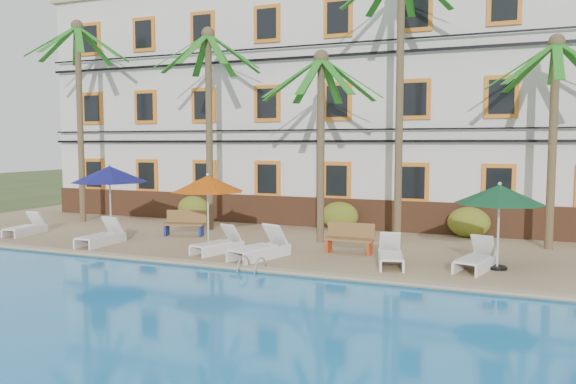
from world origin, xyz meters
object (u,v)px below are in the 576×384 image
at_px(lounger_a, 26,227).
at_px(lounger_f, 476,259).
at_px(lounger_c, 218,244).
at_px(bench_left, 184,223).
at_px(umbrella_blue, 110,175).
at_px(umbrella_green, 499,195).
at_px(lounger_e, 391,255).
at_px(pool_ladder, 252,270).
at_px(palm_e, 554,110).
at_px(umbrella_red, 208,184).
at_px(palm_a, 79,95).
at_px(bench_right, 350,238).
at_px(palm_b, 209,101).
at_px(palm_d, 400,63).
at_px(lounger_b, 101,236).
at_px(lounger_d, 261,248).
at_px(palm_c, 321,118).

bearing_deg(lounger_a, lounger_f, 0.63).
xyz_separation_m(lounger_c, bench_left, (-2.67, 2.30, 0.20)).
relative_size(umbrella_blue, umbrella_green, 1.13).
xyz_separation_m(lounger_e, pool_ladder, (-3.30, -2.02, -0.28)).
distance_m(lounger_a, lounger_f, 15.86).
height_order(palm_e, umbrella_red, palm_e).
height_order(umbrella_green, lounger_f, umbrella_green).
xyz_separation_m(umbrella_blue, umbrella_red, (4.10, -0.20, -0.21)).
bearing_deg(palm_a, bench_right, -10.94).
xyz_separation_m(palm_b, palm_d, (7.29, 0.09, 1.05)).
height_order(lounger_a, bench_right, bench_right).
xyz_separation_m(palm_a, palm_e, (18.29, 0.61, -1.03)).
bearing_deg(pool_ladder, umbrella_blue, 158.15).
bearing_deg(bench_left, lounger_f, -9.89).
distance_m(lounger_b, lounger_c, 4.28).
xyz_separation_m(palm_d, lounger_e, (0.55, -3.79, -5.77)).
distance_m(palm_a, palm_e, 18.32).
bearing_deg(umbrella_blue, bench_right, 3.13).
distance_m(palm_e, lounger_a, 18.76).
height_order(lounger_a, bench_left, bench_left).
height_order(palm_e, lounger_f, palm_e).
bearing_deg(lounger_b, bench_right, 11.78).
xyz_separation_m(umbrella_green, lounger_a, (-16.38, -0.43, -1.74)).
relative_size(palm_a, palm_e, 1.26).
bearing_deg(lounger_c, lounger_a, 177.63).
xyz_separation_m(palm_b, palm_e, (12.05, 0.56, -0.59)).
relative_size(lounger_b, bench_right, 1.26).
bearing_deg(lounger_d, lounger_c, 168.50).
relative_size(umbrella_green, lounger_b, 1.24).
height_order(palm_e, lounger_a, palm_e).
bearing_deg(palm_d, umbrella_green, -44.16).
height_order(palm_e, lounger_e, palm_e).
bearing_deg(lounger_f, palm_b, 161.47).
bearing_deg(bench_left, palm_b, 84.05).
distance_m(lounger_b, lounger_d, 5.87).
bearing_deg(bench_left, pool_ladder, -41.29).
bearing_deg(umbrella_green, bench_left, 171.90).
bearing_deg(palm_a, umbrella_red, -21.27).
height_order(palm_c, lounger_b, palm_c).
height_order(lounger_c, bench_right, bench_right).
relative_size(lounger_a, pool_ladder, 2.40).
bearing_deg(bench_right, lounger_f, -13.46).
distance_m(lounger_a, bench_right, 12.15).
xyz_separation_m(lounger_e, lounger_f, (2.25, 0.32, 0.01)).
bearing_deg(umbrella_green, lounger_e, -168.24).
height_order(palm_b, palm_d, palm_d).
distance_m(umbrella_red, lounger_a, 7.73).
height_order(palm_d, umbrella_blue, palm_d).
distance_m(palm_b, lounger_d, 7.52).
xyz_separation_m(lounger_b, lounger_c, (4.27, 0.27, -0.02)).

